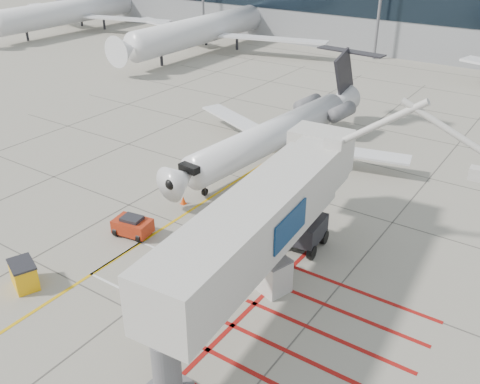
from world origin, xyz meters
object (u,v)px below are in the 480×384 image
Objects in this scene: regional_jet at (259,125)px; pushback_tug at (133,225)px; spill_bin at (24,275)px; jet_bridge at (251,238)px.

regional_jet is 13.38m from pushback_tug.
spill_bin reaches higher than pushback_tug.
jet_bridge reaches higher than pushback_tug.
regional_jet is 15.60× the size of spill_bin.
regional_jet is at bearing 76.10° from pushback_tug.
jet_bridge is 11.86× the size of spill_bin.
pushback_tug is at bearing 103.29° from spill_bin.
pushback_tug is at bearing 166.13° from jet_bridge.
regional_jet is 11.63× the size of pushback_tug.
jet_bridge is (8.83, -14.64, 0.56)m from regional_jet.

